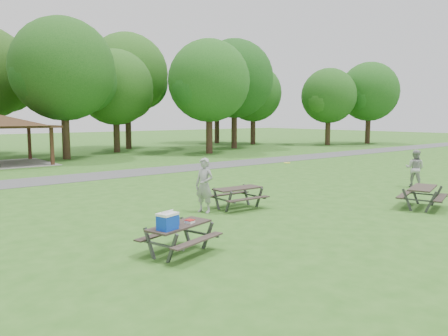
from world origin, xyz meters
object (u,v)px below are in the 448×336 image
Objects in this scene: picnic_table_near at (176,228)px; frisbee_catcher at (415,168)px; frisbee_thrower at (204,185)px; picnic_table_middle at (238,193)px.

frisbee_catcher is at bearing 5.80° from picnic_table_near.
frisbee_catcher is (11.19, -1.95, -0.07)m from frisbee_thrower.
frisbee_thrower is (3.44, 3.43, 0.27)m from picnic_table_near.
frisbee_thrower reaches higher than picnic_table_middle.
picnic_table_near is 1.08× the size of picnic_table_middle.
frisbee_thrower is at bearing 66.58° from frisbee_catcher.
frisbee_catcher is (9.82, -1.72, 0.31)m from picnic_table_middle.
frisbee_catcher is (14.63, 1.49, 0.20)m from picnic_table_near.
picnic_table_near is 1.06× the size of frisbee_thrower.
frisbee_thrower is at bearing 44.95° from picnic_table_near.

